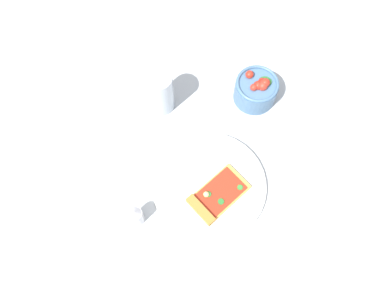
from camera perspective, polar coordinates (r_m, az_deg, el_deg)
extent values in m
plane|color=#B2B7BC|center=(0.96, 2.78, -4.24)|extent=(2.40, 2.40, 0.00)
cylinder|color=silver|center=(0.94, 2.51, -6.02)|extent=(0.27, 0.27, 0.01)
cube|color=gold|center=(0.92, 3.95, -7.27)|extent=(0.15, 0.09, 0.01)
cube|color=#B77A33|center=(0.91, 1.25, -9.58)|extent=(0.03, 0.08, 0.02)
cube|color=#B22D19|center=(0.92, 3.98, -7.17)|extent=(0.12, 0.08, 0.00)
cylinder|color=#2D722D|center=(0.91, 4.24, -8.36)|extent=(0.01, 0.01, 0.00)
cylinder|color=#388433|center=(0.92, 7.01, -6.28)|extent=(0.01, 0.01, 0.00)
cylinder|color=#2D722D|center=(0.91, 2.39, -7.32)|extent=(0.01, 0.01, 0.00)
sphere|color=#F2D87F|center=(0.91, 2.09, -7.34)|extent=(0.01, 0.01, 0.01)
cylinder|color=#4C7299|center=(1.03, 9.23, 7.65)|extent=(0.11, 0.11, 0.06)
torus|color=#4C7299|center=(1.00, 9.53, 8.67)|extent=(0.11, 0.11, 0.01)
sphere|color=red|center=(1.01, 8.37, 9.98)|extent=(0.02, 0.02, 0.02)
sphere|color=red|center=(1.00, 10.28, 8.33)|extent=(0.02, 0.02, 0.02)
sphere|color=red|center=(1.00, 10.15, 8.90)|extent=(0.02, 0.02, 0.02)
sphere|color=red|center=(1.00, 10.62, 8.75)|extent=(0.02, 0.02, 0.02)
sphere|color=red|center=(1.00, 9.59, 8.40)|extent=(0.02, 0.02, 0.02)
sphere|color=red|center=(0.99, 8.97, 8.15)|extent=(0.02, 0.02, 0.02)
cylinder|color=#2D722D|center=(1.01, 10.60, 8.94)|extent=(0.05, 0.05, 0.01)
cylinder|color=silver|center=(0.98, -4.68, 7.58)|extent=(0.07, 0.07, 0.13)
cylinder|color=#592D0F|center=(1.00, -4.61, 7.11)|extent=(0.06, 0.06, 0.09)
cube|color=white|center=(0.96, -5.60, 8.21)|extent=(0.02, 0.02, 0.02)
cube|color=white|center=(0.97, -5.03, 8.88)|extent=(0.03, 0.03, 0.02)
cylinder|color=silver|center=(0.91, -8.08, -10.38)|extent=(0.03, 0.03, 0.06)
cone|color=silver|center=(0.87, -8.38, -9.87)|extent=(0.03, 0.03, 0.01)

